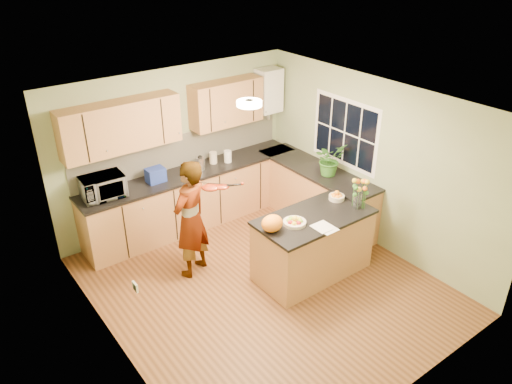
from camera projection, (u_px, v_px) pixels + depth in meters
floor at (264, 285)px, 6.73m from camera, size 4.50×4.50×0.00m
ceiling at (265, 107)px, 5.56m from camera, size 4.00×4.50×0.02m
wall_back at (176, 148)px, 7.74m from camera, size 4.00×0.02×2.50m
wall_front at (415, 300)px, 4.55m from camera, size 4.00×0.02×2.50m
wall_left at (109, 261)px, 5.09m from camera, size 0.02×4.50×2.50m
wall_right at (374, 164)px, 7.21m from camera, size 0.02×4.50×2.50m
back_counter at (194, 197)px, 7.94m from camera, size 3.64×0.62×0.94m
right_counter at (315, 195)px, 8.01m from camera, size 0.62×2.24×0.94m
splashback at (182, 149)px, 7.81m from camera, size 3.60×0.02×0.52m
upper_cabinets at (168, 116)px, 7.25m from camera, size 3.20×0.34×0.70m
boiler at (269, 91)px, 8.23m from camera, size 0.40×0.30×0.86m
window_right at (345, 132)px, 7.49m from camera, size 0.01×1.30×1.05m
light_switch at (135, 287)px, 4.65m from camera, size 0.02×0.09×0.09m
ceiling_lamp at (249, 103)px, 5.80m from camera, size 0.30×0.30×0.07m
peninsula_island at (313, 245)px, 6.77m from camera, size 1.60×0.82×0.91m
fruit_dish at (295, 221)px, 6.35m from camera, size 0.30×0.30×0.10m
orange_bowl at (337, 196)px, 6.93m from camera, size 0.22×0.22×0.13m
flower_vase at (359, 186)px, 6.59m from camera, size 0.27×0.27×0.50m
orange_bag at (272, 223)px, 6.18m from camera, size 0.30×0.25×0.21m
papers at (325, 227)px, 6.29m from camera, size 0.22×0.30×0.01m
violinist at (191, 219)px, 6.62m from camera, size 0.72×0.61×1.68m
violin at (211, 188)px, 6.34m from camera, size 0.59×0.51×0.15m
microwave at (103, 187)px, 6.89m from camera, size 0.60×0.42×0.32m
blue_box at (156, 175)px, 7.34m from camera, size 0.27×0.20×0.21m
kettle at (200, 163)px, 7.72m from camera, size 0.14×0.14×0.27m
jar_cream at (213, 158)px, 7.94m from camera, size 0.15×0.15×0.19m
jar_white at (228, 156)px, 7.98m from camera, size 0.15×0.15×0.19m
potted_plant at (330, 159)px, 7.50m from camera, size 0.45×0.40×0.50m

